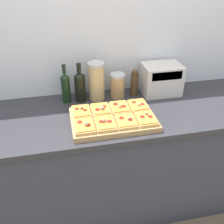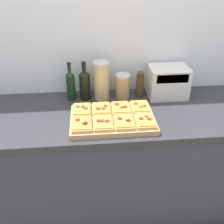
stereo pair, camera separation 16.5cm
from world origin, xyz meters
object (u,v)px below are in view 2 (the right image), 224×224
at_px(pepper_mill, 140,84).
at_px(toaster_oven, 168,82).
at_px(grain_jar_tall, 101,81).
at_px(grain_jar_short, 123,86).
at_px(cutting_board, 112,120).
at_px(wine_bottle, 85,84).
at_px(olive_oil_bottle, 71,85).

relative_size(pepper_mill, toaster_oven, 0.67).
bearing_deg(grain_jar_tall, grain_jar_short, 0.00).
bearing_deg(cutting_board, grain_jar_short, 72.23).
bearing_deg(pepper_mill, wine_bottle, 180.00).
xyz_separation_m(cutting_board, toaster_oven, (0.44, 0.32, 0.09)).
bearing_deg(wine_bottle, pepper_mill, -0.00).
bearing_deg(cutting_board, wine_bottle, 117.02).
xyz_separation_m(grain_jar_tall, pepper_mill, (0.28, 0.00, -0.04)).
height_order(grain_jar_tall, grain_jar_short, grain_jar_tall).
height_order(grain_jar_short, toaster_oven, toaster_oven).
relative_size(grain_jar_tall, toaster_oven, 0.91).
distance_m(cutting_board, grain_jar_short, 0.35).
height_order(cutting_board, grain_jar_short, grain_jar_short).
bearing_deg(grain_jar_short, toaster_oven, -1.36).
bearing_deg(grain_jar_short, wine_bottle, 180.00).
bearing_deg(pepper_mill, olive_oil_bottle, 180.00).
relative_size(olive_oil_bottle, wine_bottle, 1.00).
distance_m(wine_bottle, grain_jar_tall, 0.12).
height_order(grain_jar_tall, pepper_mill, grain_jar_tall).
relative_size(cutting_board, olive_oil_bottle, 1.87).
relative_size(cutting_board, grain_jar_short, 2.93).
height_order(olive_oil_bottle, grain_jar_tall, olive_oil_bottle).
relative_size(wine_bottle, toaster_oven, 0.92).
xyz_separation_m(grain_jar_short, toaster_oven, (0.33, -0.01, 0.02)).
relative_size(cutting_board, toaster_oven, 1.73).
bearing_deg(grain_jar_tall, olive_oil_bottle, 180.00).
bearing_deg(wine_bottle, toaster_oven, -0.75).
height_order(olive_oil_bottle, pepper_mill, olive_oil_bottle).
xyz_separation_m(wine_bottle, grain_jar_short, (0.27, -0.00, -0.03)).
height_order(cutting_board, toaster_oven, toaster_oven).
bearing_deg(pepper_mill, cutting_board, -125.15).
xyz_separation_m(grain_jar_short, pepper_mill, (0.13, 0.00, 0.01)).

